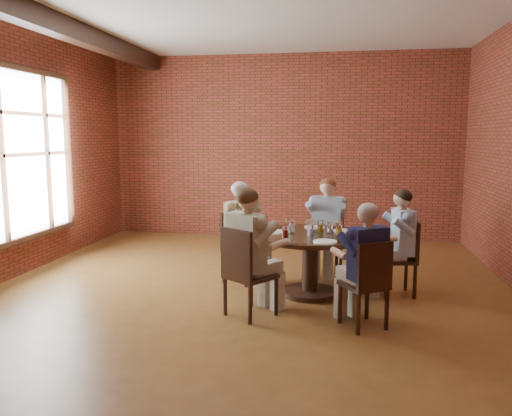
% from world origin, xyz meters
% --- Properties ---
extents(floor, '(7.00, 7.00, 0.00)m').
position_xyz_m(floor, '(0.00, 0.00, 0.00)').
color(floor, brown).
rests_on(floor, ground).
extents(ceiling, '(7.00, 7.00, 0.00)m').
position_xyz_m(ceiling, '(0.00, 0.00, 3.40)').
color(ceiling, silver).
rests_on(ceiling, wall_back).
extents(wall_back, '(7.00, 0.00, 7.00)m').
position_xyz_m(wall_back, '(0.00, 3.50, 1.70)').
color(wall_back, maroon).
rests_on(wall_back, ground).
extents(wall_front, '(7.00, 0.00, 7.00)m').
position_xyz_m(wall_front, '(0.00, -3.50, 1.70)').
color(wall_front, maroon).
rests_on(wall_front, ground).
extents(wall_left, '(0.00, 7.00, 7.00)m').
position_xyz_m(wall_left, '(-3.25, 0.00, 1.70)').
color(wall_left, maroon).
rests_on(wall_left, ground).
extents(ceiling_beam, '(0.22, 6.90, 0.26)m').
position_xyz_m(ceiling_beam, '(-2.45, 0.00, 3.27)').
color(ceiling_beam, black).
rests_on(ceiling_beam, ceiling).
extents(window, '(0.10, 2.16, 2.36)m').
position_xyz_m(window, '(-3.18, 0.40, 1.65)').
color(window, white).
rests_on(window, wall_left).
extents(dining_table, '(1.32, 1.32, 0.75)m').
position_xyz_m(dining_table, '(0.75, 0.01, 0.53)').
color(dining_table, black).
rests_on(dining_table, floor).
extents(chair_a, '(0.46, 0.46, 0.91)m').
position_xyz_m(chair_a, '(1.85, 0.21, 0.49)').
color(chair_a, black).
rests_on(chair_a, floor).
extents(diner_a, '(0.69, 0.59, 1.28)m').
position_xyz_m(diner_a, '(1.78, 0.19, 0.64)').
color(diner_a, '#4579B5').
rests_on(diner_a, floor).
extents(chair_b, '(0.48, 0.48, 0.93)m').
position_xyz_m(chair_b, '(0.92, 1.10, 0.51)').
color(chair_b, black).
rests_on(chair_b, floor).
extents(diner_b, '(0.62, 0.72, 1.32)m').
position_xyz_m(diner_b, '(0.91, 1.01, 0.66)').
color(diner_b, gray).
rests_on(diner_b, floor).
extents(chair_c, '(0.55, 0.55, 0.93)m').
position_xyz_m(chair_c, '(-0.23, 0.46, 0.50)').
color(chair_c, black).
rests_on(chair_c, floor).
extents(diner_c, '(0.79, 0.73, 1.31)m').
position_xyz_m(diner_c, '(-0.15, 0.42, 0.66)').
color(diner_c, brown).
rests_on(diner_c, floor).
extents(chair_d, '(0.62, 0.62, 0.96)m').
position_xyz_m(chair_d, '(0.12, -0.86, 0.52)').
color(chair_d, black).
rests_on(chair_d, floor).
extents(diner_d, '(0.84, 0.87, 1.37)m').
position_xyz_m(diner_d, '(0.17, -0.79, 0.68)').
color(diner_d, tan).
rests_on(diner_d, floor).
extents(chair_e, '(0.54, 0.54, 0.89)m').
position_xyz_m(chair_e, '(1.38, -0.98, 0.49)').
color(chair_e, black).
rests_on(chair_e, floor).
extents(diner_e, '(0.72, 0.76, 1.26)m').
position_xyz_m(diner_e, '(1.34, -0.92, 0.63)').
color(diner_e, '#171B42').
rests_on(diner_e, floor).
extents(plate_a, '(0.26, 0.26, 0.01)m').
position_xyz_m(plate_a, '(1.14, 0.22, 0.76)').
color(plate_a, white).
rests_on(plate_a, dining_table).
extents(plate_b, '(0.26, 0.26, 0.01)m').
position_xyz_m(plate_b, '(0.77, 0.42, 0.76)').
color(plate_b, white).
rests_on(plate_b, dining_table).
extents(plate_c, '(0.26, 0.26, 0.01)m').
position_xyz_m(plate_c, '(0.38, 0.03, 0.76)').
color(plate_c, white).
rests_on(plate_c, dining_table).
extents(plate_d, '(0.26, 0.26, 0.01)m').
position_xyz_m(plate_d, '(0.94, -0.45, 0.76)').
color(plate_d, white).
rests_on(plate_d, dining_table).
extents(glass_a, '(0.07, 0.07, 0.14)m').
position_xyz_m(glass_a, '(0.98, 0.04, 0.82)').
color(glass_a, white).
rests_on(glass_a, dining_table).
extents(glass_b, '(0.07, 0.07, 0.14)m').
position_xyz_m(glass_b, '(0.86, 0.15, 0.82)').
color(glass_b, white).
rests_on(glass_b, dining_table).
extents(glass_c, '(0.07, 0.07, 0.14)m').
position_xyz_m(glass_c, '(0.45, 0.28, 0.82)').
color(glass_c, white).
rests_on(glass_c, dining_table).
extents(glass_d, '(0.07, 0.07, 0.14)m').
position_xyz_m(glass_d, '(0.52, 0.11, 0.82)').
color(glass_d, white).
rests_on(glass_d, dining_table).
extents(glass_e, '(0.07, 0.07, 0.14)m').
position_xyz_m(glass_e, '(0.53, -0.04, 0.82)').
color(glass_e, white).
rests_on(glass_e, dining_table).
extents(glass_f, '(0.07, 0.07, 0.14)m').
position_xyz_m(glass_f, '(0.48, -0.28, 0.82)').
color(glass_f, white).
rests_on(glass_f, dining_table).
extents(glass_g, '(0.07, 0.07, 0.14)m').
position_xyz_m(glass_g, '(0.76, -0.15, 0.82)').
color(glass_g, white).
rests_on(glass_g, dining_table).
extents(glass_h, '(0.07, 0.07, 0.14)m').
position_xyz_m(glass_h, '(1.08, -0.01, 0.82)').
color(glass_h, white).
rests_on(glass_h, dining_table).
extents(smartphone, '(0.09, 0.16, 0.01)m').
position_xyz_m(smartphone, '(1.08, -0.35, 0.75)').
color(smartphone, black).
rests_on(smartphone, dining_table).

